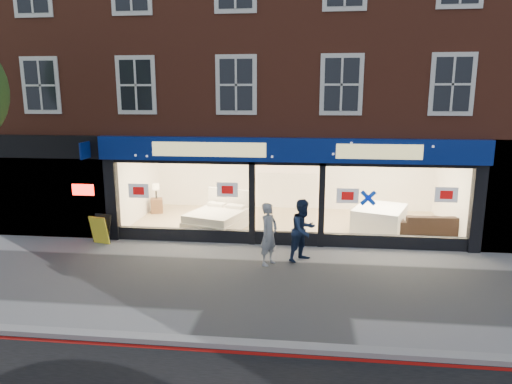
% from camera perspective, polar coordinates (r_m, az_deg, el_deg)
% --- Properties ---
extents(ground, '(120.00, 120.00, 0.00)m').
position_cam_1_polar(ground, '(11.32, 3.00, -11.47)').
color(ground, gray).
rests_on(ground, ground).
extents(kerb_line, '(60.00, 0.10, 0.01)m').
position_cam_1_polar(kerb_line, '(8.57, 1.63, -19.66)').
color(kerb_line, '#8C0A07').
rests_on(kerb_line, ground).
extents(kerb_stone, '(60.00, 0.25, 0.12)m').
position_cam_1_polar(kerb_stone, '(8.71, 1.75, -18.67)').
color(kerb_stone, gray).
rests_on(kerb_stone, ground).
extents(showroom_floor, '(11.00, 4.50, 0.10)m').
position_cam_1_polar(showroom_floor, '(16.25, 4.15, -3.96)').
color(showroom_floor, tan).
rests_on(showroom_floor, ground).
extents(building, '(19.00, 8.26, 10.30)m').
position_cam_1_polar(building, '(17.45, 4.69, 19.07)').
color(building, brown).
rests_on(building, ground).
extents(display_bed, '(2.26, 2.50, 1.17)m').
position_cam_1_polar(display_bed, '(15.54, -4.73, -3.26)').
color(display_bed, silver).
rests_on(display_bed, showroom_floor).
extents(bedside_table, '(0.57, 0.57, 0.55)m').
position_cam_1_polar(bedside_table, '(17.86, -12.30, -1.67)').
color(bedside_table, brown).
rests_on(bedside_table, showroom_floor).
extents(mattress_stack, '(2.08, 2.32, 0.75)m').
position_cam_1_polar(mattress_stack, '(15.87, 15.18, -3.15)').
color(mattress_stack, white).
rests_on(mattress_stack, showroom_floor).
extents(sofa, '(2.13, 0.89, 0.61)m').
position_cam_1_polar(sofa, '(15.98, 20.81, -3.68)').
color(sofa, black).
rests_on(sofa, showroom_floor).
extents(a_board, '(0.66, 0.51, 0.91)m').
position_cam_1_polar(a_board, '(14.91, -18.83, -4.44)').
color(a_board, yellow).
rests_on(a_board, ground).
extents(pedestrian_grey, '(0.66, 0.74, 1.70)m').
position_cam_1_polar(pedestrian_grey, '(12.31, 1.62, -5.27)').
color(pedestrian_grey, '#9A9DA2').
rests_on(pedestrian_grey, ground).
extents(pedestrian_blue, '(1.06, 1.07, 1.74)m').
position_cam_1_polar(pedestrian_blue, '(12.65, 5.92, -4.77)').
color(pedestrian_blue, '#182644').
rests_on(pedestrian_blue, ground).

